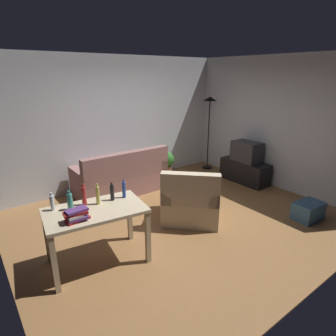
{
  "coord_description": "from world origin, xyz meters",
  "views": [
    {
      "loc": [
        -2.74,
        -3.29,
        2.34
      ],
      "look_at": [
        0.1,
        0.5,
        0.75
      ],
      "focal_mm": 30.31,
      "sensor_mm": 36.0,
      "label": 1
    }
  ],
  "objects_px": {
    "bottle_squat": "(98,195)",
    "bottle_blue": "(124,190)",
    "potted_plant": "(167,162)",
    "armchair": "(191,202)",
    "tv": "(246,152)",
    "tv_stand": "(245,171)",
    "couch": "(122,178)",
    "bottle_tall": "(70,202)",
    "desk": "(96,217)",
    "storage_box": "(308,211)",
    "torchiere_lamp": "(209,113)",
    "bottle_red": "(84,196)",
    "book_stack": "(77,215)",
    "bottle_clear": "(52,203)",
    "bottle_dark": "(112,192)"
  },
  "relations": [
    {
      "from": "torchiere_lamp",
      "to": "tv",
      "type": "bearing_deg",
      "value": -89.83
    },
    {
      "from": "tv_stand",
      "to": "torchiere_lamp",
      "type": "bearing_deg",
      "value": 0.0
    },
    {
      "from": "bottle_tall",
      "to": "bottle_blue",
      "type": "distance_m",
      "value": 0.7
    },
    {
      "from": "desk",
      "to": "bottle_blue",
      "type": "relative_size",
      "value": 5.13
    },
    {
      "from": "bottle_blue",
      "to": "bottle_red",
      "type": "bearing_deg",
      "value": 168.82
    },
    {
      "from": "bottle_red",
      "to": "bottle_squat",
      "type": "xyz_separation_m",
      "value": [
        0.15,
        -0.08,
        -0.0
      ]
    },
    {
      "from": "tv",
      "to": "tv_stand",
      "type": "bearing_deg",
      "value": 90.0
    },
    {
      "from": "tv",
      "to": "bottle_blue",
      "type": "relative_size",
      "value": 2.4
    },
    {
      "from": "bottle_squat",
      "to": "couch",
      "type": "bearing_deg",
      "value": 54.64
    },
    {
      "from": "potted_plant",
      "to": "bottle_red",
      "type": "height_order",
      "value": "bottle_red"
    },
    {
      "from": "armchair",
      "to": "storage_box",
      "type": "bearing_deg",
      "value": -171.52
    },
    {
      "from": "couch",
      "to": "book_stack",
      "type": "xyz_separation_m",
      "value": [
        -1.6,
        -1.99,
        0.52
      ]
    },
    {
      "from": "storage_box",
      "to": "book_stack",
      "type": "xyz_separation_m",
      "value": [
        -3.56,
        0.89,
        0.68
      ]
    },
    {
      "from": "tv_stand",
      "to": "bottle_clear",
      "type": "xyz_separation_m",
      "value": [
        -4.25,
        -0.46,
        0.62
      ]
    },
    {
      "from": "couch",
      "to": "bottle_tall",
      "type": "xyz_separation_m",
      "value": [
        -1.56,
        -1.67,
        0.56
      ]
    },
    {
      "from": "tv",
      "to": "desk",
      "type": "relative_size",
      "value": 0.47
    },
    {
      "from": "tv",
      "to": "bottle_tall",
      "type": "relative_size",
      "value": 2.45
    },
    {
      "from": "bottle_squat",
      "to": "bottle_blue",
      "type": "distance_m",
      "value": 0.36
    },
    {
      "from": "potted_plant",
      "to": "bottle_clear",
      "type": "relative_size",
      "value": 2.46
    },
    {
      "from": "couch",
      "to": "desk",
      "type": "relative_size",
      "value": 1.41
    },
    {
      "from": "couch",
      "to": "bottle_red",
      "type": "relative_size",
      "value": 6.4
    },
    {
      "from": "storage_box",
      "to": "bottle_squat",
      "type": "relative_size",
      "value": 1.74
    },
    {
      "from": "desk",
      "to": "armchair",
      "type": "bearing_deg",
      "value": 12.32
    },
    {
      "from": "tv_stand",
      "to": "storage_box",
      "type": "xyz_separation_m",
      "value": [
        -0.55,
        -1.78,
        -0.09
      ]
    },
    {
      "from": "tv",
      "to": "armchair",
      "type": "bearing_deg",
      "value": 105.74
    },
    {
      "from": "bottle_squat",
      "to": "bottle_blue",
      "type": "bearing_deg",
      "value": -2.92
    },
    {
      "from": "desk",
      "to": "tv",
      "type": "bearing_deg",
      "value": 18.68
    },
    {
      "from": "potted_plant",
      "to": "bottle_red",
      "type": "bearing_deg",
      "value": -144.53
    },
    {
      "from": "potted_plant",
      "to": "armchair",
      "type": "relative_size",
      "value": 0.46
    },
    {
      "from": "bottle_clear",
      "to": "bottle_red",
      "type": "height_order",
      "value": "bottle_red"
    },
    {
      "from": "tv_stand",
      "to": "bottle_squat",
      "type": "bearing_deg",
      "value": 99.58
    },
    {
      "from": "storage_box",
      "to": "bottle_squat",
      "type": "distance_m",
      "value": 3.47
    },
    {
      "from": "torchiere_lamp",
      "to": "desk",
      "type": "distance_m",
      "value": 4.36
    },
    {
      "from": "torchiere_lamp",
      "to": "bottle_red",
      "type": "distance_m",
      "value": 4.29
    },
    {
      "from": "torchiere_lamp",
      "to": "storage_box",
      "type": "distance_m",
      "value": 3.27
    },
    {
      "from": "bottle_clear",
      "to": "bottle_tall",
      "type": "height_order",
      "value": "bottle_tall"
    },
    {
      "from": "potted_plant",
      "to": "bottle_tall",
      "type": "bearing_deg",
      "value": -145.92
    },
    {
      "from": "bottle_red",
      "to": "torchiere_lamp",
      "type": "bearing_deg",
      "value": 24.13
    },
    {
      "from": "potted_plant",
      "to": "armchair",
      "type": "height_order",
      "value": "armchair"
    },
    {
      "from": "tv_stand",
      "to": "bottle_dark",
      "type": "distance_m",
      "value": 3.65
    },
    {
      "from": "armchair",
      "to": "torchiere_lamp",
      "type": "bearing_deg",
      "value": -95.14
    },
    {
      "from": "bottle_clear",
      "to": "bottle_squat",
      "type": "xyz_separation_m",
      "value": [
        0.51,
        -0.17,
        0.02
      ]
    },
    {
      "from": "bottle_dark",
      "to": "bottle_tall",
      "type": "bearing_deg",
      "value": 174.08
    },
    {
      "from": "potted_plant",
      "to": "armchair",
      "type": "xyz_separation_m",
      "value": [
        -1.0,
        -2.02,
        -0.01
      ]
    },
    {
      "from": "desk",
      "to": "bottle_tall",
      "type": "height_order",
      "value": "bottle_tall"
    },
    {
      "from": "bottle_squat",
      "to": "bottle_dark",
      "type": "bearing_deg",
      "value": -0.02
    },
    {
      "from": "storage_box",
      "to": "bottle_red",
      "type": "height_order",
      "value": "bottle_red"
    },
    {
      "from": "tv",
      "to": "bottle_clear",
      "type": "xyz_separation_m",
      "value": [
        -4.25,
        -0.46,
        0.16
      ]
    },
    {
      "from": "bottle_red",
      "to": "book_stack",
      "type": "xyz_separation_m",
      "value": [
        -0.22,
        -0.34,
        -0.06
      ]
    },
    {
      "from": "tv",
      "to": "bottle_dark",
      "type": "relative_size",
      "value": 2.42
    }
  ]
}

